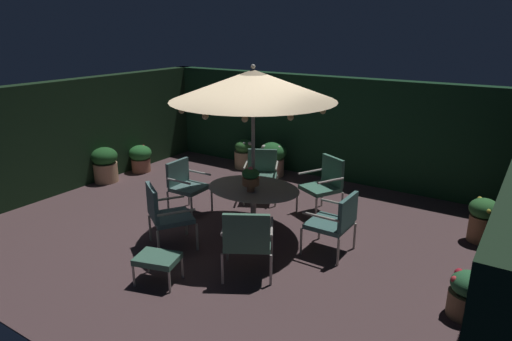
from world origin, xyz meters
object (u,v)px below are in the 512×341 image
(patio_umbrella, at_px, (253,85))
(potted_plant_front_corner, at_px, (483,218))
(potted_plant_left_far, at_px, (105,164))
(potted_plant_right_far, at_px, (468,294))
(patio_chair_east, at_px, (262,171))
(patio_chair_southeast, at_px, (185,183))
(patio_chair_southwest, at_px, (247,238))
(potted_plant_back_left, at_px, (244,154))
(ottoman_footrest, at_px, (157,260))
(patio_dining_table, at_px, (253,196))
(patio_chair_south, at_px, (165,212))
(patio_chair_northeast, at_px, (325,182))
(potted_plant_back_center, at_px, (141,157))
(centerpiece_planter, at_px, (251,177))
(potted_plant_left_near, at_px, (273,157))
(patio_chair_north, at_px, (336,220))

(patio_umbrella, height_order, potted_plant_front_corner, patio_umbrella)
(potted_plant_left_far, bearing_deg, patio_umbrella, -4.30)
(potted_plant_right_far, relative_size, potted_plant_left_far, 0.74)
(patio_chair_east, bearing_deg, patio_chair_southeast, -120.76)
(patio_chair_southwest, distance_m, potted_plant_back_left, 4.83)
(ottoman_footrest, bearing_deg, potted_plant_right_far, 22.08)
(patio_dining_table, height_order, potted_plant_right_far, patio_dining_table)
(patio_chair_south, bearing_deg, patio_chair_southwest, -1.22)
(patio_umbrella, bearing_deg, patio_chair_northeast, 62.38)
(potted_plant_right_far, xyz_separation_m, potted_plant_back_center, (-7.14, 1.77, 0.05))
(potted_plant_back_left, bearing_deg, patio_chair_east, -46.30)
(potted_plant_left_far, distance_m, potted_plant_back_left, 3.09)
(ottoman_footrest, height_order, potted_plant_right_far, potted_plant_right_far)
(patio_chair_east, xyz_separation_m, patio_chair_southeast, (-0.77, -1.29, 0.01))
(centerpiece_planter, height_order, patio_chair_southwest, centerpiece_planter)
(centerpiece_planter, xyz_separation_m, potted_plant_front_corner, (3.09, 1.75, -0.59))
(ottoman_footrest, bearing_deg, potted_plant_left_near, 102.61)
(centerpiece_planter, distance_m, patio_chair_east, 1.65)
(patio_chair_south, xyz_separation_m, potted_plant_left_far, (-3.18, 1.50, -0.17))
(patio_chair_east, height_order, potted_plant_front_corner, patio_chair_east)
(patio_chair_north, bearing_deg, patio_chair_northeast, 120.77)
(patio_dining_table, distance_m, patio_chair_east, 1.42)
(patio_chair_south, xyz_separation_m, potted_plant_back_left, (-1.27, 3.93, -0.23))
(potted_plant_back_center, bearing_deg, patio_chair_south, -37.88)
(ottoman_footrest, relative_size, potted_plant_left_near, 0.84)
(patio_chair_north, height_order, ottoman_footrest, patio_chair_north)
(patio_dining_table, height_order, centerpiece_planter, centerpiece_planter)
(potted_plant_back_center, bearing_deg, centerpiece_planter, -19.19)
(patio_chair_northeast, distance_m, potted_plant_left_near, 2.30)
(patio_chair_north, relative_size, potted_plant_back_center, 1.52)
(patio_umbrella, distance_m, potted_plant_left_near, 3.46)
(patio_chair_southwest, relative_size, potted_plant_left_far, 1.31)
(potted_plant_back_center, height_order, potted_plant_back_left, potted_plant_back_left)
(potted_plant_left_near, distance_m, potted_plant_right_far, 5.50)
(patio_chair_northeast, relative_size, potted_plant_back_left, 1.51)
(potted_plant_left_near, bearing_deg, patio_chair_south, -83.65)
(patio_dining_table, height_order, potted_plant_back_center, patio_dining_table)
(ottoman_footrest, bearing_deg, potted_plant_back_center, 139.28)
(patio_dining_table, bearing_deg, potted_plant_left_far, 175.70)
(patio_chair_north, distance_m, potted_plant_right_far, 1.96)
(patio_chair_north, xyz_separation_m, potted_plant_left_far, (-5.37, 0.31, -0.14))
(potted_plant_left_near, height_order, potted_plant_left_far, potted_plant_left_near)
(potted_plant_left_near, bearing_deg, ottoman_footrest, -77.39)
(patio_chair_east, distance_m, patio_chair_southeast, 1.50)
(patio_chair_east, height_order, potted_plant_left_far, patio_chair_east)
(potted_plant_left_near, bearing_deg, patio_chair_north, -45.06)
(patio_chair_southeast, distance_m, patio_chair_south, 1.34)
(patio_chair_north, distance_m, patio_chair_south, 2.49)
(centerpiece_planter, distance_m, patio_chair_south, 1.39)
(potted_plant_back_left, bearing_deg, potted_plant_left_far, -128.17)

